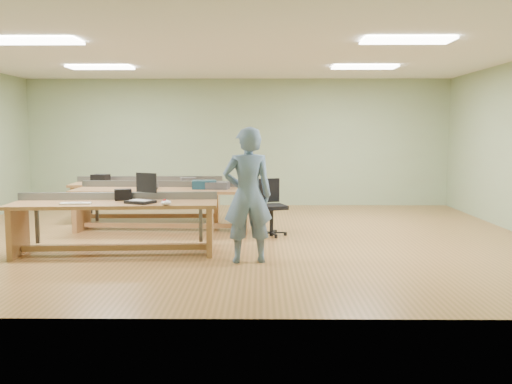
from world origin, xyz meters
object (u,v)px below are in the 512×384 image
(workbench_mid, at_px, (163,199))
(workbench_back, at_px, (148,193))
(camera_bag, at_px, (123,195))
(parts_bin_teal, at_px, (204,185))
(parts_bin_grey, at_px, (216,185))
(task_chair, at_px, (270,215))
(mug, at_px, (155,187))
(drinks_can, at_px, (152,185))
(laptop_base, at_px, (140,202))
(person, at_px, (248,195))
(workbench_front, at_px, (115,216))

(workbench_mid, height_order, workbench_back, same)
(camera_bag, distance_m, parts_bin_teal, 1.95)
(parts_bin_teal, bearing_deg, parts_bin_grey, -9.97)
(camera_bag, xyz_separation_m, task_chair, (2.20, 1.20, -0.48))
(task_chair, distance_m, mug, 2.10)
(workbench_back, distance_m, drinks_can, 1.24)
(workbench_back, bearing_deg, task_chair, -34.24)
(laptop_base, relative_size, camera_bag, 1.47)
(mug, xyz_separation_m, drinks_can, (-0.06, 0.01, 0.02))
(person, xyz_separation_m, mug, (-1.68, 2.27, -0.11))
(parts_bin_teal, xyz_separation_m, drinks_can, (-0.91, -0.10, -0.01))
(laptop_base, xyz_separation_m, drinks_can, (-0.21, 1.89, 0.05))
(camera_bag, relative_size, mug, 2.11)
(workbench_back, relative_size, parts_bin_teal, 7.06)
(workbench_back, xyz_separation_m, parts_bin_grey, (1.44, -1.11, 0.25))
(workbench_front, distance_m, workbench_mid, 1.91)
(workbench_back, xyz_separation_m, task_chair, (2.40, -1.53, -0.21))
(person, height_order, camera_bag, person)
(workbench_mid, relative_size, camera_bag, 13.09)
(laptop_base, height_order, task_chair, task_chair)
(workbench_front, height_order, mug, workbench_front)
(workbench_front, height_order, workbench_mid, same)
(workbench_back, relative_size, camera_bag, 12.22)
(parts_bin_grey, bearing_deg, mug, -176.19)
(person, height_order, task_chair, person)
(person, distance_m, camera_bag, 2.00)
(parts_bin_grey, height_order, mug, parts_bin_grey)
(camera_bag, height_order, task_chair, task_chair)
(workbench_back, distance_m, person, 4.04)
(laptop_base, xyz_separation_m, camera_bag, (-0.33, 0.33, 0.06))
(workbench_front, distance_m, workbench_back, 2.97)
(workbench_mid, distance_m, laptop_base, 1.98)
(task_chair, xyz_separation_m, parts_bin_grey, (-0.96, 0.42, 0.46))
(workbench_mid, relative_size, person, 1.74)
(parts_bin_teal, height_order, drinks_can, parts_bin_teal)
(drinks_can, bearing_deg, laptop_base, -83.66)
(parts_bin_grey, bearing_deg, workbench_front, -125.05)
(person, relative_size, parts_bin_grey, 3.99)
(person, xyz_separation_m, task_chair, (0.34, 1.92, -0.56))
(drinks_can, bearing_deg, task_chair, -9.93)
(parts_bin_grey, xyz_separation_m, mug, (-1.06, -0.07, -0.02))
(camera_bag, distance_m, drinks_can, 1.57)
(workbench_mid, distance_m, drinks_can, 0.32)
(person, bearing_deg, parts_bin_teal, -79.31)
(workbench_front, xyz_separation_m, workbench_mid, (0.36, 1.87, 0.00))
(camera_bag, distance_m, mug, 1.56)
(mug, bearing_deg, laptop_base, -85.43)
(person, height_order, parts_bin_grey, person)
(workbench_front, xyz_separation_m, workbench_back, (-0.14, 2.96, 0.00))
(camera_bag, bearing_deg, drinks_can, 67.04)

